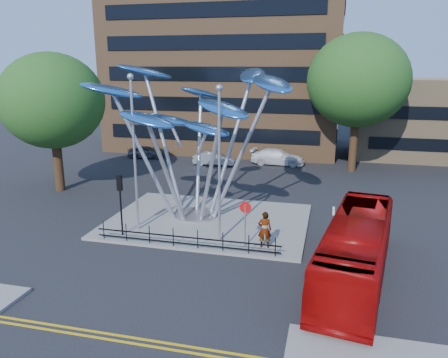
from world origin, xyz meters
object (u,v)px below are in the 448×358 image
(no_entry_sign_island, at_px, (245,217))
(tree_right, at_px, (358,81))
(tree_left, at_px, (52,101))
(traffic_light_island, at_px, (120,192))
(parked_car_mid, at_px, (214,159))
(parked_car_right, at_px, (278,157))
(street_lamp_right, at_px, (219,151))
(leaf_sculpture, at_px, (193,108))
(pedestrian, at_px, (265,230))
(red_bus, at_px, (356,250))
(parked_car_left, at_px, (147,152))
(street_lamp_left, at_px, (134,140))

(no_entry_sign_island, bearing_deg, tree_right, 72.88)
(tree_left, xyz_separation_m, traffic_light_island, (9.00, -7.50, -4.18))
(parked_car_mid, bearing_deg, parked_car_right, -77.37)
(street_lamp_right, bearing_deg, leaf_sculpture, 124.91)
(pedestrian, bearing_deg, street_lamp_right, -14.56)
(traffic_light_island, height_order, red_bus, traffic_light_island)
(street_lamp_right, xyz_separation_m, parked_car_left, (-12.91, 19.67, -4.45))
(parked_car_left, bearing_deg, parked_car_mid, -106.90)
(tree_right, bearing_deg, no_entry_sign_island, -107.12)
(traffic_light_island, height_order, no_entry_sign_island, traffic_light_island)
(street_lamp_right, bearing_deg, no_entry_sign_island, -17.87)
(street_lamp_left, relative_size, red_bus, 0.84)
(tree_left, bearing_deg, street_lamp_right, -25.77)
(no_entry_sign_island, bearing_deg, parked_car_right, 92.48)
(street_lamp_left, bearing_deg, street_lamp_right, -5.71)
(pedestrian, xyz_separation_m, parked_car_left, (-15.41, 19.97, -0.48))
(traffic_light_island, relative_size, no_entry_sign_island, 1.40)
(street_lamp_right, height_order, traffic_light_island, street_lamp_right)
(parked_car_mid, bearing_deg, red_bus, -153.93)
(tree_right, xyz_separation_m, no_entry_sign_island, (-6.00, -19.48, -6.22))
(leaf_sculpture, relative_size, parked_car_right, 2.48)
(leaf_sculpture, distance_m, parked_car_mid, 16.03)
(leaf_sculpture, bearing_deg, traffic_light_island, -125.04)
(pedestrian, bearing_deg, traffic_light_island, -6.24)
(tree_left, relative_size, leaf_sculpture, 0.81)
(leaf_sculpture, bearing_deg, tree_right, 56.69)
(traffic_light_island, distance_m, red_bus, 12.66)
(tree_left, height_order, parked_car_mid, tree_left)
(street_lamp_right, height_order, no_entry_sign_island, street_lamp_right)
(tree_left, relative_size, street_lamp_right, 1.24)
(traffic_light_island, xyz_separation_m, parked_car_left, (-7.41, 20.17, -1.97))
(no_entry_sign_island, relative_size, parked_car_left, 0.65)
(street_lamp_left, height_order, pedestrian, street_lamp_left)
(parked_car_right, bearing_deg, street_lamp_right, -179.60)
(street_lamp_right, height_order, parked_car_mid, street_lamp_right)
(street_lamp_right, distance_m, traffic_light_island, 6.05)
(tree_right, height_order, pedestrian, tree_right)
(red_bus, bearing_deg, pedestrian, 161.90)
(street_lamp_right, bearing_deg, parked_car_left, 123.28)
(no_entry_sign_island, bearing_deg, tree_left, 154.93)
(no_entry_sign_island, distance_m, red_bus, 5.83)
(pedestrian, bearing_deg, parked_car_right, -92.35)
(tree_right, distance_m, no_entry_sign_island, 21.31)
(tree_left, height_order, traffic_light_island, tree_left)
(tree_right, xyz_separation_m, pedestrian, (-5.00, -19.30, -6.91))
(pedestrian, bearing_deg, tree_right, -112.18)
(tree_right, bearing_deg, parked_car_mid, -176.42)
(street_lamp_right, relative_size, no_entry_sign_island, 3.39)
(red_bus, relative_size, parked_car_left, 2.78)
(street_lamp_right, bearing_deg, red_bus, -20.37)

